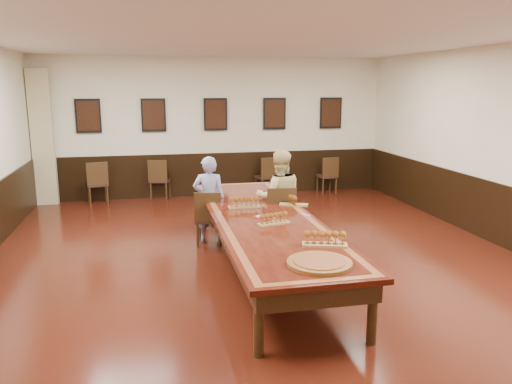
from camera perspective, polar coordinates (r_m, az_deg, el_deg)
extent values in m
cube|color=black|center=(7.21, 0.84, -8.69)|extent=(8.00, 10.00, 0.02)
cube|color=white|center=(6.78, 0.93, 17.68)|extent=(8.00, 10.00, 0.02)
cube|color=beige|center=(11.72, -4.67, 7.39)|extent=(8.00, 0.02, 3.20)
imported|color=#4453AB|center=(8.16, -5.37, -0.91)|extent=(0.59, 0.45, 1.44)
imported|color=beige|center=(8.10, 2.67, -0.61)|extent=(0.83, 0.69, 1.54)
cube|color=#DA48A3|center=(7.09, 5.69, -2.62)|extent=(0.12, 0.16, 0.01)
cube|color=#BFB583|center=(11.66, -23.21, 5.70)|extent=(0.45, 0.18, 2.90)
cube|color=black|center=(11.83, -4.56, 2.06)|extent=(7.98, 0.04, 1.00)
cube|color=black|center=(8.81, 27.01, -2.71)|extent=(0.04, 9.98, 1.00)
cube|color=black|center=(6.99, 0.86, -3.08)|extent=(1.40, 5.00, 0.06)
cube|color=#9B5A32|center=(6.98, 0.86, -2.83)|extent=(1.28, 4.88, 0.00)
cube|color=black|center=(6.98, 0.86, -2.81)|extent=(1.10, 4.70, 0.00)
cube|color=black|center=(7.03, 0.86, -4.26)|extent=(1.25, 4.85, 0.18)
cylinder|color=black|center=(4.88, 0.30, -14.75)|extent=(0.10, 0.10, 0.69)
cylinder|color=black|center=(5.23, 13.16, -13.17)|extent=(0.10, 0.10, 0.69)
cylinder|color=black|center=(9.21, -5.92, -1.83)|extent=(0.10, 0.10, 0.69)
cylinder|color=black|center=(9.40, 1.13, -1.48)|extent=(0.10, 0.10, 0.69)
cube|color=black|center=(11.60, -18.64, 8.25)|extent=(0.54, 0.03, 0.74)
cube|color=black|center=(11.58, -18.65, 8.24)|extent=(0.46, 0.01, 0.64)
cube|color=black|center=(11.53, -11.64, 8.61)|extent=(0.54, 0.03, 0.74)
cube|color=black|center=(11.51, -11.64, 8.60)|extent=(0.46, 0.01, 0.64)
cube|color=black|center=(11.63, -4.65, 8.84)|extent=(0.54, 0.03, 0.74)
cube|color=black|center=(11.61, -4.64, 8.83)|extent=(0.46, 0.01, 0.64)
cube|color=black|center=(11.89, 2.13, 8.94)|extent=(0.54, 0.03, 0.74)
cube|color=black|center=(11.88, 2.15, 8.94)|extent=(0.46, 0.01, 0.64)
cube|color=black|center=(12.31, 8.54, 8.92)|extent=(0.54, 0.03, 0.74)
cube|color=black|center=(12.30, 8.57, 8.92)|extent=(0.46, 0.01, 0.64)
cube|color=olive|center=(7.48, -1.39, -1.71)|extent=(0.47, 0.15, 0.03)
cube|color=olive|center=(7.64, 4.33, -1.46)|extent=(0.45, 0.28, 0.03)
cube|color=olive|center=(6.60, 2.03, -3.61)|extent=(0.45, 0.23, 0.03)
cube|color=olive|center=(5.77, 7.85, -6.02)|extent=(0.53, 0.30, 0.03)
cylinder|color=red|center=(6.93, 0.45, -2.88)|extent=(0.18, 0.18, 0.02)
cylinder|color=silver|center=(6.93, 0.45, -2.79)|extent=(0.10, 0.10, 0.01)
cylinder|color=#5A3212|center=(5.17, 7.24, -8.09)|extent=(0.79, 0.79, 0.04)
cylinder|color=#9B5A32|center=(5.16, 7.25, -7.81)|extent=(0.63, 0.63, 0.01)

